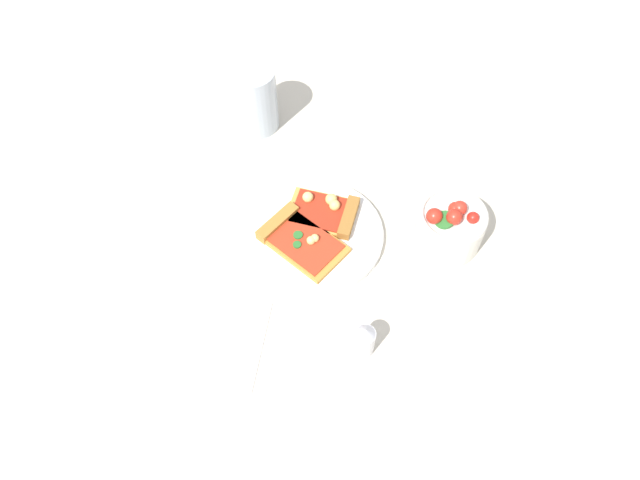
{
  "coord_description": "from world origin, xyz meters",
  "views": [
    {
      "loc": [
        0.52,
        0.21,
        0.82
      ],
      "look_at": [
        0.03,
        0.02,
        0.03
      ],
      "focal_mm": 33.38,
      "sensor_mm": 36.0,
      "label": 1
    }
  ],
  "objects_px": {
    "plate": "(316,235)",
    "pizza_slice_near": "(298,238)",
    "pizza_slice_far": "(327,212)",
    "pepper_shaker": "(365,340)",
    "salad_bowl": "(450,226)",
    "paper_napkin": "(223,339)",
    "soda_glass": "(255,101)"
  },
  "relations": [
    {
      "from": "pizza_slice_far",
      "to": "pepper_shaker",
      "type": "height_order",
      "value": "pepper_shaker"
    },
    {
      "from": "plate",
      "to": "paper_napkin",
      "type": "xyz_separation_m",
      "value": [
        0.22,
        -0.06,
        -0.01
      ]
    },
    {
      "from": "pizza_slice_far",
      "to": "paper_napkin",
      "type": "distance_m",
      "value": 0.27
    },
    {
      "from": "salad_bowl",
      "to": "soda_glass",
      "type": "relative_size",
      "value": 0.87
    },
    {
      "from": "soda_glass",
      "to": "pizza_slice_near",
      "type": "bearing_deg",
      "value": 37.56
    },
    {
      "from": "plate",
      "to": "pepper_shaker",
      "type": "distance_m",
      "value": 0.21
    },
    {
      "from": "salad_bowl",
      "to": "plate",
      "type": "bearing_deg",
      "value": -70.68
    },
    {
      "from": "plate",
      "to": "paper_napkin",
      "type": "distance_m",
      "value": 0.23
    },
    {
      "from": "paper_napkin",
      "to": "pepper_shaker",
      "type": "height_order",
      "value": "pepper_shaker"
    },
    {
      "from": "soda_glass",
      "to": "pepper_shaker",
      "type": "height_order",
      "value": "soda_glass"
    },
    {
      "from": "pizza_slice_far",
      "to": "pepper_shaker",
      "type": "relative_size",
      "value": 1.83
    },
    {
      "from": "paper_napkin",
      "to": "salad_bowl",
      "type": "bearing_deg",
      "value": 137.46
    },
    {
      "from": "plate",
      "to": "pizza_slice_near",
      "type": "relative_size",
      "value": 1.47
    },
    {
      "from": "salad_bowl",
      "to": "pepper_shaker",
      "type": "bearing_deg",
      "value": -15.97
    },
    {
      "from": "salad_bowl",
      "to": "pizza_slice_far",
      "type": "bearing_deg",
      "value": -81.56
    },
    {
      "from": "salad_bowl",
      "to": "paper_napkin",
      "type": "distance_m",
      "value": 0.4
    },
    {
      "from": "plate",
      "to": "paper_napkin",
      "type": "relative_size",
      "value": 1.47
    },
    {
      "from": "salad_bowl",
      "to": "paper_napkin",
      "type": "xyz_separation_m",
      "value": [
        0.29,
        -0.27,
        -0.04
      ]
    },
    {
      "from": "paper_napkin",
      "to": "pizza_slice_far",
      "type": "bearing_deg",
      "value": 165.2
    },
    {
      "from": "pizza_slice_far",
      "to": "pepper_shaker",
      "type": "bearing_deg",
      "value": 33.08
    },
    {
      "from": "plate",
      "to": "salad_bowl",
      "type": "distance_m",
      "value": 0.22
    },
    {
      "from": "pizza_slice_far",
      "to": "paper_napkin",
      "type": "height_order",
      "value": "pizza_slice_far"
    },
    {
      "from": "pizza_slice_far",
      "to": "salad_bowl",
      "type": "bearing_deg",
      "value": 98.44
    },
    {
      "from": "plate",
      "to": "pizza_slice_near",
      "type": "height_order",
      "value": "pizza_slice_near"
    },
    {
      "from": "salad_bowl",
      "to": "paper_napkin",
      "type": "height_order",
      "value": "salad_bowl"
    },
    {
      "from": "salad_bowl",
      "to": "pepper_shaker",
      "type": "relative_size",
      "value": 1.68
    },
    {
      "from": "pizza_slice_far",
      "to": "soda_glass",
      "type": "xyz_separation_m",
      "value": [
        -0.16,
        -0.2,
        0.04
      ]
    },
    {
      "from": "salad_bowl",
      "to": "soda_glass",
      "type": "distance_m",
      "value": 0.42
    },
    {
      "from": "pepper_shaker",
      "to": "plate",
      "type": "bearing_deg",
      "value": -139.55
    },
    {
      "from": "pizza_slice_near",
      "to": "pepper_shaker",
      "type": "bearing_deg",
      "value": 49.32
    },
    {
      "from": "pizza_slice_near",
      "to": "pepper_shaker",
      "type": "distance_m",
      "value": 0.21
    },
    {
      "from": "pizza_slice_near",
      "to": "soda_glass",
      "type": "xyz_separation_m",
      "value": [
        -0.23,
        -0.18,
        0.04
      ]
    }
  ]
}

